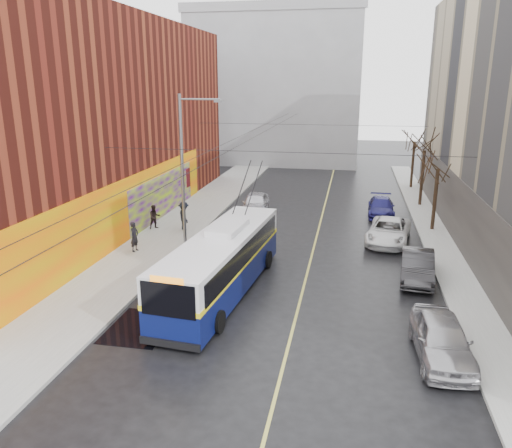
# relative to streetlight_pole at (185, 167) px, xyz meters

# --- Properties ---
(ground) EXTENTS (140.00, 140.00, 0.00)m
(ground) POSITION_rel_streetlight_pole_xyz_m (6.14, -10.00, -4.85)
(ground) COLOR black
(ground) RESTS_ON ground
(sidewalk_left) EXTENTS (4.00, 60.00, 0.15)m
(sidewalk_left) POSITION_rel_streetlight_pole_xyz_m (-1.86, 2.00, -4.77)
(sidewalk_left) COLOR gray
(sidewalk_left) RESTS_ON ground
(sidewalk_right) EXTENTS (2.00, 60.00, 0.15)m
(sidewalk_right) POSITION_rel_streetlight_pole_xyz_m (15.14, 2.00, -4.77)
(sidewalk_right) COLOR gray
(sidewalk_right) RESTS_ON ground
(lane_line) EXTENTS (0.12, 50.00, 0.01)m
(lane_line) POSITION_rel_streetlight_pole_xyz_m (7.64, 4.00, -4.84)
(lane_line) COLOR #BFB74C
(lane_line) RESTS_ON ground
(building_left) EXTENTS (12.11, 36.00, 14.00)m
(building_left) POSITION_rel_streetlight_pole_xyz_m (-9.85, 3.99, 2.14)
(building_left) COLOR #591A11
(building_left) RESTS_ON ground
(building_far) EXTENTS (20.50, 12.10, 18.00)m
(building_far) POSITION_rel_streetlight_pole_xyz_m (0.14, 34.99, 4.17)
(building_far) COLOR gray
(building_far) RESTS_ON ground
(streetlight_pole) EXTENTS (2.65, 0.60, 9.00)m
(streetlight_pole) POSITION_rel_streetlight_pole_xyz_m (0.00, 0.00, 0.00)
(streetlight_pole) COLOR slate
(streetlight_pole) RESTS_ON ground
(catenary_wires) EXTENTS (18.00, 60.00, 0.22)m
(catenary_wires) POSITION_rel_streetlight_pole_xyz_m (3.60, 4.77, 1.40)
(catenary_wires) COLOR black
(tree_near) EXTENTS (3.20, 3.20, 6.40)m
(tree_near) POSITION_rel_streetlight_pole_xyz_m (15.14, 6.00, 0.13)
(tree_near) COLOR black
(tree_near) RESTS_ON ground
(tree_mid) EXTENTS (3.20, 3.20, 6.68)m
(tree_mid) POSITION_rel_streetlight_pole_xyz_m (15.14, 13.00, 0.41)
(tree_mid) COLOR black
(tree_mid) RESTS_ON ground
(tree_far) EXTENTS (3.20, 3.20, 6.57)m
(tree_far) POSITION_rel_streetlight_pole_xyz_m (15.14, 20.00, 0.30)
(tree_far) COLOR black
(tree_far) RESTS_ON ground
(puddle) EXTENTS (2.40, 3.20, 0.01)m
(puddle) POSITION_rel_streetlight_pole_xyz_m (1.48, -10.57, -4.84)
(puddle) COLOR black
(puddle) RESTS_ON ground
(pigeons_flying) EXTENTS (3.92, 2.67, 3.25)m
(pigeons_flying) POSITION_rel_streetlight_pole_xyz_m (4.22, -0.88, 2.10)
(pigeons_flying) COLOR slate
(trolleybus) EXTENTS (3.51, 11.67, 5.47)m
(trolleybus) POSITION_rel_streetlight_pole_xyz_m (3.90, -6.49, -3.33)
(trolleybus) COLOR #091045
(trolleybus) RESTS_ON ground
(parked_car_a) EXTENTS (2.06, 4.67, 1.56)m
(parked_car_a) POSITION_rel_streetlight_pole_xyz_m (13.14, -10.69, -4.07)
(parked_car_a) COLOR #AEACB1
(parked_car_a) RESTS_ON ground
(parked_car_b) EXTENTS (1.97, 4.56, 1.46)m
(parked_car_b) POSITION_rel_streetlight_pole_xyz_m (13.14, -3.14, -4.12)
(parked_car_b) COLOR #29292C
(parked_car_b) RESTS_ON ground
(parked_car_c) EXTENTS (3.24, 5.57, 1.46)m
(parked_car_c) POSITION_rel_streetlight_pole_xyz_m (12.09, 2.91, -4.12)
(parked_car_c) COLOR silver
(parked_car_c) RESTS_ON ground
(parked_car_d) EXTENTS (1.95, 4.62, 1.33)m
(parked_car_d) POSITION_rel_streetlight_pole_xyz_m (11.94, 9.41, -4.18)
(parked_car_d) COLOR navy
(parked_car_d) RESTS_ON ground
(following_car) EXTENTS (2.16, 4.76, 1.58)m
(following_car) POSITION_rel_streetlight_pole_xyz_m (2.62, 8.23, -4.06)
(following_car) COLOR silver
(following_car) RESTS_ON ground
(pedestrian_a) EXTENTS (0.51, 0.69, 1.75)m
(pedestrian_a) POSITION_rel_streetlight_pole_xyz_m (-2.49, -2.07, -3.82)
(pedestrian_a) COLOR black
(pedestrian_a) RESTS_ON sidewalk_left
(pedestrian_b) EXTENTS (0.99, 0.96, 1.60)m
(pedestrian_b) POSITION_rel_streetlight_pole_xyz_m (-3.13, 2.53, -3.90)
(pedestrian_b) COLOR black
(pedestrian_b) RESTS_ON sidewalk_left
(pedestrian_c) EXTENTS (1.28, 1.42, 1.91)m
(pedestrian_c) POSITION_rel_streetlight_pole_xyz_m (-1.11, 2.63, -3.74)
(pedestrian_c) COLOR black
(pedestrian_c) RESTS_ON sidewalk_left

